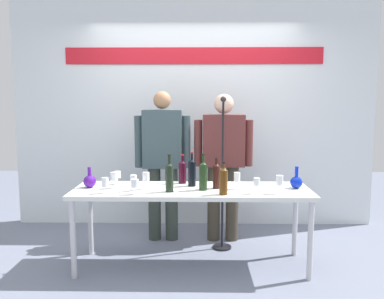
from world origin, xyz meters
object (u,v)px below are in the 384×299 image
(decanter_blue_right, at_px, (296,182))
(wine_glass_left_4, at_px, (114,177))
(wine_bottle_2, at_px, (191,172))
(wine_bottle_4, at_px, (169,176))
(presenter_right, at_px, (223,157))
(wine_glass_left_2, at_px, (134,179))
(wine_bottle_1, at_px, (224,180))
(wine_glass_right_1, at_px, (237,177))
(wine_bottle_5, at_px, (182,171))
(microphone_stand, at_px, (222,198))
(display_table, at_px, (192,195))
(wine_glass_right_0, at_px, (280,181))
(wine_bottle_3, at_px, (203,175))
(wine_glass_right_2, at_px, (257,182))
(presenter_left, at_px, (163,156))
(wine_glass_left_0, at_px, (105,183))
(decanter_blue_left, at_px, (90,181))
(wine_glass_left_3, at_px, (135,184))
(wine_bottle_0, at_px, (216,175))
(wine_glass_left_1, at_px, (146,177))
(wine_glass_left_5, at_px, (118,175))

(decanter_blue_right, distance_m, wine_glass_left_4, 1.70)
(wine_bottle_2, xyz_separation_m, wine_bottle_4, (-0.19, -0.24, 0.00))
(decanter_blue_right, relative_size, presenter_right, 0.13)
(wine_glass_left_2, bearing_deg, wine_bottle_1, -8.12)
(presenter_right, distance_m, wine_glass_right_1, 0.75)
(wine_bottle_5, xyz_separation_m, microphone_stand, (0.41, 0.22, -0.33))
(display_table, relative_size, wine_glass_right_0, 13.47)
(wine_bottle_3, bearing_deg, presenter_right, 73.58)
(decanter_blue_right, relative_size, wine_glass_right_2, 1.48)
(presenter_left, xyz_separation_m, wine_glass_left_0, (-0.43, -0.93, -0.10))
(wine_bottle_1, bearing_deg, decanter_blue_left, 168.31)
(presenter_right, height_order, wine_bottle_3, presenter_right)
(presenter_left, height_order, wine_glass_left_2, presenter_left)
(wine_glass_left_3, xyz_separation_m, wine_glass_right_0, (1.27, 0.05, 0.02))
(display_table, height_order, wine_glass_left_4, wine_glass_left_4)
(decanter_blue_right, xyz_separation_m, wine_glass_right_2, (-0.40, -0.21, 0.04))
(wine_bottle_0, bearing_deg, decanter_blue_right, 1.09)
(wine_glass_right_0, bearing_deg, wine_bottle_3, 169.20)
(wine_bottle_4, xyz_separation_m, wine_glass_left_3, (-0.30, -0.11, -0.05))
(presenter_right, xyz_separation_m, wine_glass_right_0, (0.44, -0.91, -0.08))
(display_table, xyz_separation_m, wine_glass_left_0, (-0.76, -0.20, 0.16))
(wine_glass_left_0, bearing_deg, decanter_blue_right, 7.55)
(presenter_right, height_order, wine_glass_left_4, presenter_right)
(presenter_left, distance_m, wine_glass_left_4, 0.83)
(wine_bottle_5, height_order, wine_glass_left_1, wine_bottle_5)
(wine_glass_left_4, distance_m, microphone_stand, 1.18)
(wine_bottle_2, distance_m, wine_glass_left_4, 0.73)
(presenter_right, distance_m, wine_bottle_0, 0.72)
(decanter_blue_left, xyz_separation_m, wine_bottle_0, (1.19, -0.01, 0.06))
(presenter_left, bearing_deg, wine_bottle_2, -61.67)
(display_table, height_order, wine_bottle_5, wine_bottle_5)
(presenter_right, height_order, wine_glass_right_2, presenter_right)
(wine_glass_left_1, xyz_separation_m, wine_glass_left_5, (-0.31, 0.21, -0.02))
(wine_glass_right_0, xyz_separation_m, microphone_stand, (-0.46, 0.65, -0.32))
(presenter_left, distance_m, wine_bottle_1, 1.14)
(presenter_right, relative_size, wine_glass_right_2, 11.69)
(wine_bottle_0, distance_m, wine_bottle_1, 0.25)
(decanter_blue_left, bearing_deg, wine_glass_left_1, -7.13)
(wine_bottle_5, xyz_separation_m, wine_glass_left_0, (-0.67, -0.44, -0.03))
(wine_bottle_4, height_order, wine_glass_left_2, wine_bottle_4)
(wine_glass_left_2, height_order, wine_glass_left_3, wine_glass_left_2)
(display_table, height_order, wine_glass_left_1, wine_glass_left_1)
(wine_glass_left_5, distance_m, microphone_stand, 1.12)
(decanter_blue_right, xyz_separation_m, wine_glass_left_3, (-1.47, -0.27, 0.03))
(presenter_left, height_order, wine_bottle_0, presenter_left)
(wine_glass_left_5, bearing_deg, microphone_stand, 15.40)
(presenter_left, height_order, wine_bottle_2, presenter_left)
(wine_bottle_3, distance_m, wine_glass_right_2, 0.49)
(wine_bottle_5, xyz_separation_m, wine_glass_left_5, (-0.63, -0.06, -0.03))
(wine_bottle_2, xyz_separation_m, microphone_stand, (0.32, 0.35, -0.35))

